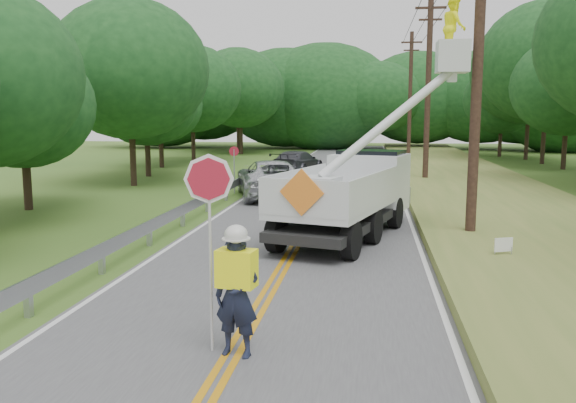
# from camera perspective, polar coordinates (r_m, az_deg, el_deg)

# --- Properties ---
(ground) EXTENTS (140.00, 140.00, 0.00)m
(ground) POSITION_cam_1_polar(r_m,az_deg,el_deg) (9.62, -5.13, -14.13)
(ground) COLOR #34591F
(ground) RESTS_ON ground
(road) EXTENTS (7.20, 96.00, 0.03)m
(road) POSITION_cam_1_polar(r_m,az_deg,el_deg) (23.04, 2.77, -0.79)
(road) COLOR #4C4D4F
(road) RESTS_ON ground
(guardrail) EXTENTS (0.18, 48.00, 0.77)m
(guardrail) POSITION_cam_1_polar(r_m,az_deg,el_deg) (24.53, -6.42, 1.01)
(guardrail) COLOR #A3A6AC
(guardrail) RESTS_ON ground
(utility_poles) EXTENTS (1.60, 43.30, 10.00)m
(utility_poles) POSITION_cam_1_polar(r_m,az_deg,el_deg) (25.88, 14.82, 11.63)
(utility_poles) COLOR black
(utility_poles) RESTS_ON ground
(tall_grass_verge) EXTENTS (7.00, 96.00, 0.30)m
(tall_grass_verge) POSITION_cam_1_polar(r_m,az_deg,el_deg) (23.47, 20.30, -0.79)
(tall_grass_verge) COLOR #586E2F
(tall_grass_verge) RESTS_ON ground
(treeline_left) EXTENTS (9.75, 53.31, 10.16)m
(treeline_left) POSITION_cam_1_polar(r_m,az_deg,el_deg) (41.58, -10.12, 10.78)
(treeline_left) COLOR #332319
(treeline_left) RESTS_ON ground
(treeline_horizon) EXTENTS (58.41, 14.79, 12.15)m
(treeline_horizon) POSITION_cam_1_polar(r_m,az_deg,el_deg) (64.74, 7.69, 9.92)
(treeline_horizon) COLOR #153E19
(treeline_horizon) RESTS_ON ground
(flagger) EXTENTS (1.18, 0.56, 3.08)m
(flagger) POSITION_cam_1_polar(r_m,az_deg,el_deg) (9.05, -5.04, -8.12)
(flagger) COLOR #191E33
(flagger) RESTS_ON road
(bucket_truck) EXTENTS (5.50, 7.47, 6.93)m
(bucket_truck) POSITION_cam_1_polar(r_m,az_deg,el_deg) (18.59, 7.15, 1.81)
(bucket_truck) COLOR black
(bucket_truck) RESTS_ON road
(suv_silver) EXTENTS (4.29, 6.48, 1.65)m
(suv_silver) POSITION_cam_1_polar(r_m,az_deg,el_deg) (26.50, -1.66, 2.24)
(suv_silver) COLOR silver
(suv_silver) RESTS_ON road
(suv_darkgrey) EXTENTS (3.12, 5.34, 1.45)m
(suv_darkgrey) POSITION_cam_1_polar(r_m,az_deg,el_deg) (36.75, 0.91, 3.80)
(suv_darkgrey) COLOR #33343B
(suv_darkgrey) RESTS_ON road
(stop_sign_permanent) EXTENTS (0.47, 0.13, 2.23)m
(stop_sign_permanent) POSITION_cam_1_polar(r_m,az_deg,el_deg) (27.79, -5.22, 3.74)
(stop_sign_permanent) COLOR #A3A6AC
(stop_sign_permanent) RESTS_ON ground
(yard_sign) EXTENTS (0.47, 0.21, 0.71)m
(yard_sign) POSITION_cam_1_polar(r_m,az_deg,el_deg) (15.37, 20.07, -4.04)
(yard_sign) COLOR white
(yard_sign) RESTS_ON ground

